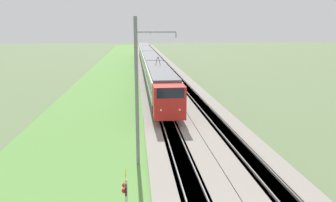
% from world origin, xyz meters
% --- Properties ---
extents(ballast_main, '(240.00, 4.40, 0.30)m').
position_xyz_m(ballast_main, '(50.00, 0.00, 0.15)').
color(ballast_main, gray).
rests_on(ballast_main, ground).
extents(ballast_adjacent, '(240.00, 4.40, 0.30)m').
position_xyz_m(ballast_adjacent, '(50.00, -4.44, 0.15)').
color(ballast_adjacent, gray).
rests_on(ballast_adjacent, ground).
extents(track_main, '(240.00, 1.57, 0.45)m').
position_xyz_m(track_main, '(50.00, 0.00, 0.16)').
color(track_main, '#4C4238').
rests_on(track_main, ground).
extents(track_adjacent, '(240.00, 1.57, 0.45)m').
position_xyz_m(track_adjacent, '(50.00, -4.44, 0.16)').
color(track_adjacent, '#4C4238').
rests_on(track_adjacent, ground).
extents(grass_verge, '(240.00, 12.61, 0.12)m').
position_xyz_m(grass_verge, '(50.00, 6.16, 0.06)').
color(grass_verge, '#5B8E42').
rests_on(grass_verge, ground).
extents(passenger_train, '(86.35, 2.86, 5.19)m').
position_xyz_m(passenger_train, '(58.91, 0.00, 2.44)').
color(passenger_train, red).
rests_on(passenger_train, ground).
extents(crossing_signal_near, '(0.70, 0.23, 3.20)m').
position_xyz_m(crossing_signal_near, '(0.94, 3.34, 1.95)').
color(crossing_signal_near, beige).
rests_on(crossing_signal_near, ground).
extents(catenary_mast_near, '(0.22, 2.56, 9.31)m').
position_xyz_m(catenary_mast_near, '(8.80, 2.75, 4.80)').
color(catenary_mast_near, slate).
rests_on(catenary_mast_near, ground).
extents(catenary_mast_mid, '(0.22, 2.56, 9.02)m').
position_xyz_m(catenary_mast_mid, '(40.49, 2.74, 4.66)').
color(catenary_mast_mid, slate).
rests_on(catenary_mast_mid, ground).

